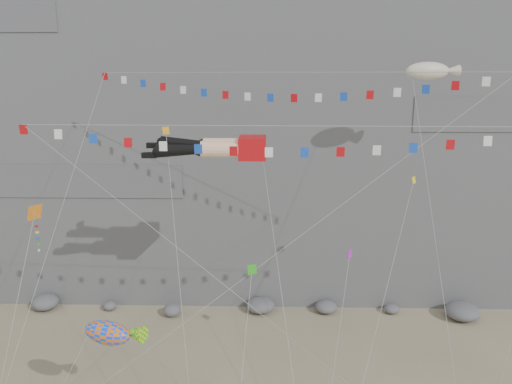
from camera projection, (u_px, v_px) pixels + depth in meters
The scene contains 12 objects.
cliff at pixel (263, 40), 54.80m from camera, with size 80.00×28.00×50.00m, color slate.
talus_boulders at pixel (261, 306), 45.82m from camera, with size 60.00×3.00×1.20m, color slate, non-canonical shape.
legs_kite at pixel (219, 148), 32.49m from camera, with size 10.58×17.17×23.22m.
flag_banner_upper at pixel (282, 73), 33.17m from camera, with size 30.12×16.66×29.62m.
flag_banner_lower at pixel (287, 126), 27.36m from camera, with size 29.71×5.51×21.66m.
harlequin_kite at pixel (35, 213), 29.04m from camera, with size 1.97×8.51×15.40m.
fish_windsock at pixel (107, 333), 27.92m from camera, with size 6.72×4.59×9.11m.
blimp_windsock at pixel (428, 72), 35.91m from camera, with size 4.29×14.78×25.56m.
small_kite_a at pixel (166, 138), 32.64m from camera, with size 4.39×14.39×22.68m.
small_kite_b at pixel (350, 256), 31.70m from camera, with size 3.58×10.39×14.31m.
small_kite_c at pixel (252, 273), 27.24m from camera, with size 1.69×7.95×13.11m.
small_kite_d at pixel (412, 187), 34.32m from camera, with size 8.41×16.68×22.74m.
Camera 1 is at (0.56, -25.18, 21.31)m, focal length 35.00 mm.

